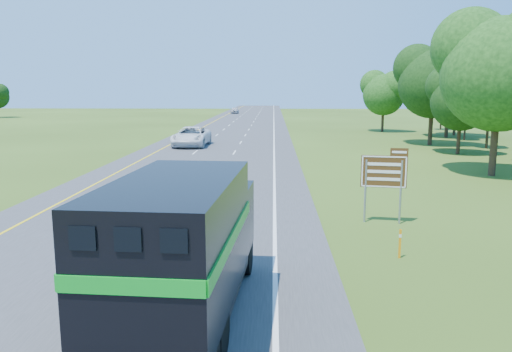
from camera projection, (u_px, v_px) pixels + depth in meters
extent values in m
cube|color=#38383A|center=(227.00, 140.00, 57.93)|extent=(15.00, 260.00, 0.04)
cube|color=yellow|center=(180.00, 139.00, 58.11)|extent=(0.15, 260.00, 0.01)
cube|color=white|center=(274.00, 140.00, 57.73)|extent=(0.15, 260.00, 0.01)
cylinder|color=black|center=(177.00, 254.00, 15.79)|extent=(0.44, 1.17, 1.15)
cylinder|color=black|center=(245.00, 256.00, 15.58)|extent=(0.44, 1.17, 1.15)
cylinder|color=black|center=(118.00, 328.00, 10.88)|extent=(0.44, 1.17, 1.15)
cylinder|color=black|center=(217.00, 332.00, 10.67)|extent=(0.44, 1.17, 1.15)
cube|color=black|center=(186.00, 293.00, 12.39)|extent=(3.03, 8.49, 0.29)
cube|color=black|center=(209.00, 217.00, 15.37)|extent=(2.67, 2.04, 1.98)
cube|color=black|center=(215.00, 194.00, 16.22)|extent=(2.29, 0.21, 0.63)
cube|color=black|center=(176.00, 241.00, 11.40)|extent=(2.99, 6.20, 2.87)
cube|color=#08941C|center=(130.00, 287.00, 8.39)|extent=(2.61, 0.21, 0.31)
cube|color=#08941C|center=(120.00, 233.00, 11.51)|extent=(0.43, 6.04, 0.31)
cube|color=#08941C|center=(234.00, 237.00, 11.25)|extent=(0.43, 6.04, 0.31)
cube|color=black|center=(82.00, 238.00, 8.33)|extent=(0.47, 0.07, 0.42)
cube|color=black|center=(128.00, 240.00, 8.25)|extent=(0.47, 0.07, 0.42)
cube|color=black|center=(174.00, 241.00, 8.18)|extent=(0.47, 0.07, 0.42)
imported|color=silver|center=(191.00, 136.00, 51.23)|extent=(3.44, 7.20, 1.98)
imported|color=#B0B1B7|center=(235.00, 110.00, 123.09)|extent=(1.85, 4.54, 1.54)
cylinder|color=gray|center=(365.00, 191.00, 21.71)|extent=(0.09, 0.09, 2.78)
cylinder|color=gray|center=(401.00, 192.00, 21.42)|extent=(0.09, 0.09, 2.78)
cube|color=#47280F|center=(384.00, 172.00, 21.42)|extent=(1.93, 0.38, 1.39)
cube|color=#47280F|center=(399.00, 152.00, 21.15)|extent=(0.74, 0.18, 0.33)
cube|color=white|center=(384.00, 172.00, 21.39)|extent=(1.83, 0.32, 1.33)
cube|color=orange|center=(400.00, 244.00, 17.14)|extent=(0.07, 0.04, 1.03)
cube|color=white|center=(400.00, 236.00, 17.09)|extent=(0.08, 0.05, 0.11)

